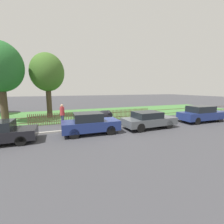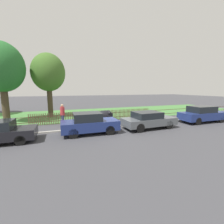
{
  "view_description": "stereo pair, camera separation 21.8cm",
  "coord_description": "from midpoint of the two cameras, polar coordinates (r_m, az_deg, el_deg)",
  "views": [
    {
      "loc": [
        -3.56,
        -10.86,
        3.05
      ],
      "look_at": [
        0.95,
        0.96,
        1.1
      ],
      "focal_mm": 24.0,
      "sensor_mm": 36.0,
      "label": 1
    },
    {
      "loc": [
        -3.36,
        -10.94,
        3.05
      ],
      "look_at": [
        0.95,
        0.96,
        1.1
      ],
      "focal_mm": 24.0,
      "sensor_mm": 36.0,
      "label": 2
    }
  ],
  "objects": [
    {
      "name": "parked_car_red_compact",
      "position": [
        12.04,
        13.25,
        -2.82
      ],
      "size": [
        4.27,
        1.91,
        1.31
      ],
      "rotation": [
        0.0,
        0.0,
        0.04
      ],
      "color": "#51565B",
      "rests_on": "ground"
    },
    {
      "name": "ground_plane",
      "position": [
        11.84,
        -3.18,
        -6.19
      ],
      "size": [
        120.0,
        120.0,
        0.0
      ],
      "primitive_type": "plane",
      "color": "#424247"
    },
    {
      "name": "kerb_stone",
      "position": [
        11.92,
        -3.33,
        -5.79
      ],
      "size": [
        42.23,
        0.2,
        0.12
      ],
      "primitive_type": "cube",
      "color": "#B2ADA3",
      "rests_on": "ground"
    },
    {
      "name": "tree_behind_motorcycle",
      "position": [
        16.61,
        -37.24,
        13.39
      ],
      "size": [
        3.78,
        3.78,
        7.13
      ],
      "color": "#473828",
      "rests_on": "ground"
    },
    {
      "name": "grass_strip",
      "position": [
        18.73,
        -9.95,
        -0.73
      ],
      "size": [
        42.23,
        9.01,
        0.01
      ],
      "primitive_type": "cube",
      "color": "#477F3D",
      "rests_on": "ground"
    },
    {
      "name": "covered_motorcycle",
      "position": [
        13.74,
        -3.27,
        -1.25
      ],
      "size": [
        1.8,
        0.9,
        1.12
      ],
      "rotation": [
        0.0,
        0.0,
        -0.02
      ],
      "color": "black",
      "rests_on": "ground"
    },
    {
      "name": "tree_mid_park",
      "position": [
        17.56,
        -23.78,
        13.48
      ],
      "size": [
        3.43,
        3.43,
        6.76
      ],
      "color": "#473828",
      "rests_on": "ground"
    },
    {
      "name": "parked_car_white_van",
      "position": [
        16.22,
        30.62,
        -0.6
      ],
      "size": [
        4.59,
        1.72,
        1.5
      ],
      "rotation": [
        0.0,
        0.0,
        -0.01
      ],
      "color": "navy",
      "rests_on": "ground"
    },
    {
      "name": "pedestrian_near_fence",
      "position": [
        13.26,
        -18.86,
        -0.54
      ],
      "size": [
        0.45,
        0.45,
        1.8
      ],
      "rotation": [
        0.0,
        0.0,
        4.98
      ],
      "color": "#2D3351",
      "rests_on": "ground"
    },
    {
      "name": "park_fence",
      "position": [
        14.32,
        -6.56,
        -1.54
      ],
      "size": [
        42.23,
        0.05,
        1.01
      ],
      "color": "brown",
      "rests_on": "ground"
    },
    {
      "name": "parked_car_navy_estate",
      "position": [
        10.37,
        -8.98,
        -4.24
      ],
      "size": [
        3.88,
        1.75,
        1.47
      ],
      "rotation": [
        0.0,
        0.0,
        -0.02
      ],
      "color": "navy",
      "rests_on": "ground"
    }
  ]
}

